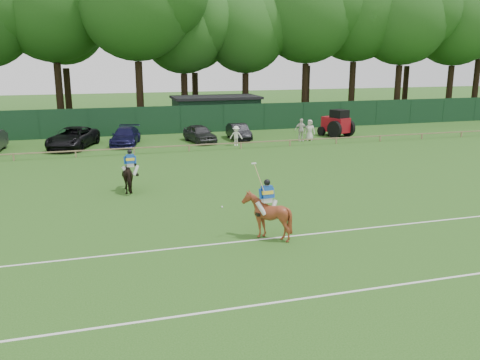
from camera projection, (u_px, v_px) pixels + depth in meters
name	position (u px, v px, depth m)	size (l,w,h in m)	color
ground	(249.00, 232.00, 20.49)	(160.00, 160.00, 0.00)	#1E4C14
horse_dark	(131.00, 176.00, 26.39)	(0.89, 1.95, 1.65)	black
horse_chestnut	(267.00, 215.00, 19.57)	(1.47, 1.66, 1.82)	maroon
suv_black	(73.00, 138.00, 38.76)	(2.59, 5.62, 1.56)	black
sedan_navy	(125.00, 136.00, 40.04)	(1.93, 4.76, 1.38)	#15133D
hatch_grey	(200.00, 133.00, 41.35)	(1.67, 4.15, 1.41)	#313134
estate_black	(239.00, 132.00, 42.70)	(1.38, 3.97, 1.31)	black
spectator_left	(236.00, 136.00, 39.76)	(0.99, 0.57, 1.54)	white
spectator_mid	(301.00, 130.00, 41.74)	(1.09, 0.46, 1.87)	silver
spectator_right	(310.00, 130.00, 42.11)	(0.84, 0.55, 1.73)	silver
rider_dark	(130.00, 162.00, 26.21)	(0.94, 0.39, 1.41)	silver
rider_chestnut	(267.00, 196.00, 19.37)	(0.94, 0.56, 2.05)	silver
polo_ball	(222.00, 207.00, 23.65)	(0.09, 0.09, 0.09)	silver
pitch_lines	(280.00, 265.00, 17.23)	(60.00, 5.10, 0.01)	silver
pitch_rail	(176.00, 146.00, 37.14)	(62.10, 0.10, 0.50)	#997F5B
perimeter_fence	(159.00, 120.00, 45.33)	(92.08, 0.08, 2.50)	#14351E
utility_shed	(216.00, 112.00, 49.70)	(8.40, 4.40, 3.04)	#14331E
tree_row	(168.00, 122.00, 53.63)	(96.00, 12.00, 21.00)	#26561C
tractor	(337.00, 124.00, 44.15)	(2.67, 3.24, 2.35)	maroon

